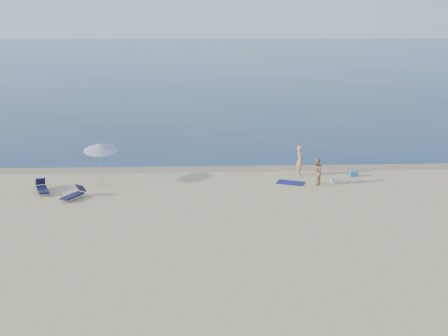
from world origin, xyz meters
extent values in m
cube|color=#0C2448|center=(0.00, 100.00, 0.00)|extent=(240.00, 160.00, 0.01)
cube|color=#847254|center=(0.00, 19.40, 0.00)|extent=(240.00, 1.60, 0.00)
imported|color=tan|center=(4.50, 17.68, 0.93)|extent=(0.55, 0.74, 1.86)
imported|color=tan|center=(5.15, 15.75, 0.78)|extent=(0.76, 0.88, 1.57)
cube|color=#101452|center=(3.74, 16.19, 0.01)|extent=(1.81, 1.42, 0.03)
cube|color=silver|center=(6.28, 16.10, 0.15)|extent=(0.43, 0.40, 0.31)
cube|color=#216BB6|center=(7.75, 17.38, 0.16)|extent=(0.48, 0.36, 0.33)
cylinder|color=silver|center=(-7.20, 16.19, 1.07)|extent=(0.06, 0.39, 2.21)
cone|color=white|center=(-7.20, 16.53, 2.16)|extent=(2.03, 2.05, 0.63)
sphere|color=silver|center=(-7.20, 16.53, 2.35)|extent=(0.06, 0.06, 0.06)
cube|color=#16193D|center=(-10.17, 14.85, 0.21)|extent=(1.03, 1.51, 0.09)
cube|color=#16193D|center=(-10.45, 15.50, 0.47)|extent=(0.61, 0.52, 0.46)
cylinder|color=#A5A5AD|center=(-9.98, 14.93, 0.10)|extent=(0.03, 0.03, 0.21)
cube|color=#15173B|center=(-8.31, 13.70, 0.20)|extent=(1.12, 1.43, 0.09)
cube|color=#15173B|center=(-7.97, 14.29, 0.45)|extent=(0.60, 0.54, 0.44)
cylinder|color=#A5A5AD|center=(-8.14, 13.60, 0.10)|extent=(0.03, 0.03, 0.20)
camera|label=1|loc=(-1.38, -14.80, 9.76)|focal=45.00mm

